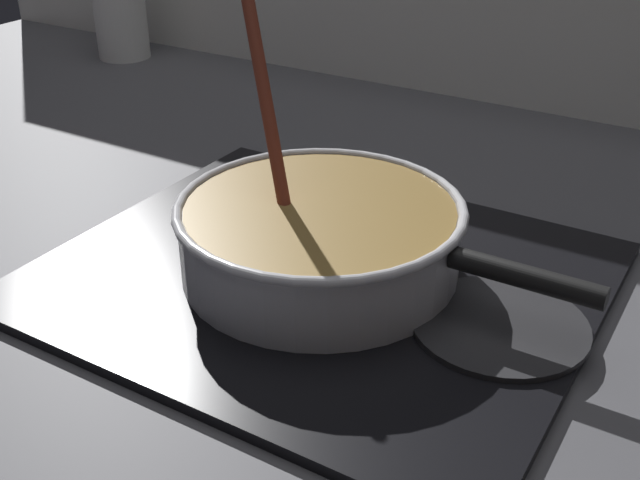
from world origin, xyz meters
The scene contains 5 objects.
ground centered at (0.00, 0.00, -0.02)m, with size 2.40×1.60×0.04m, color #4C4C51.
hob_plate centered at (0.03, 0.13, 0.01)m, with size 0.56×0.48×0.01m, color black.
burner_ring centered at (0.03, 0.13, 0.02)m, with size 0.20×0.20×0.01m, color #592D0C.
spare_burner centered at (0.23, 0.13, 0.01)m, with size 0.17×0.17×0.01m, color #262628.
cooking_pan centered at (0.03, 0.13, 0.06)m, with size 0.44×0.30×0.29m.
Camera 1 is at (0.40, -0.48, 0.44)m, focal length 44.11 mm.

